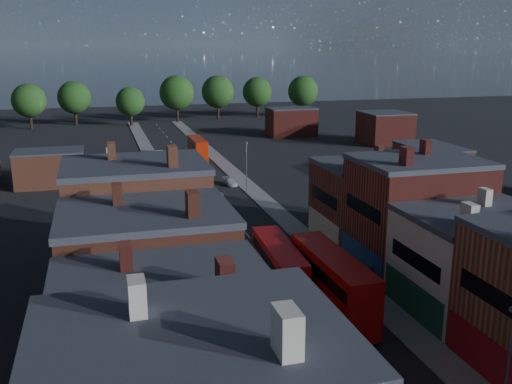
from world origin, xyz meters
TOP-DOWN VIEW (x-y plane):
  - pavement_west at (-6.50, 50.00)m, footprint 3.00×200.00m
  - pavement_east at (6.50, 50.00)m, footprint 3.00×200.00m
  - lamp_post_1 at (5.20, 0.00)m, footprint 0.25×0.70m
  - lamp_post_2 at (-5.20, 30.00)m, footprint 0.25×0.70m
  - lamp_post_3 at (5.20, 60.00)m, footprint 0.25×0.70m
  - bus_0 at (-1.54, 22.42)m, footprint 3.34×11.48m
  - bus_1 at (1.56, 17.25)m, footprint 3.40×12.69m
  - bus_2 at (2.22, 87.19)m, footprint 2.72×10.66m
  - car_2 at (-3.22, 38.45)m, footprint 1.92×3.90m
  - car_3 at (3.80, 65.45)m, footprint 2.07×4.05m
  - ped_1 at (-7.38, 8.44)m, footprint 0.93×0.63m
  - ped_3 at (7.70, 22.00)m, footprint 0.50×1.09m

SIDE VIEW (x-z plane):
  - pavement_west at x=-6.50m, z-range 0.00..0.12m
  - pavement_east at x=6.50m, z-range 0.00..0.12m
  - car_2 at x=-3.22m, z-range 0.00..1.06m
  - car_3 at x=3.80m, z-range 0.00..1.13m
  - ped_1 at x=-7.38m, z-range 0.12..1.87m
  - ped_3 at x=7.70m, z-range 0.12..1.97m
  - bus_2 at x=2.22m, z-range 0.18..4.78m
  - bus_0 at x=-1.54m, z-range 0.19..5.10m
  - bus_1 at x=1.56m, z-range 0.22..5.67m
  - lamp_post_1 at x=5.20m, z-range 0.64..8.77m
  - lamp_post_2 at x=-5.20m, z-range 0.64..8.77m
  - lamp_post_3 at x=5.20m, z-range 0.64..8.77m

